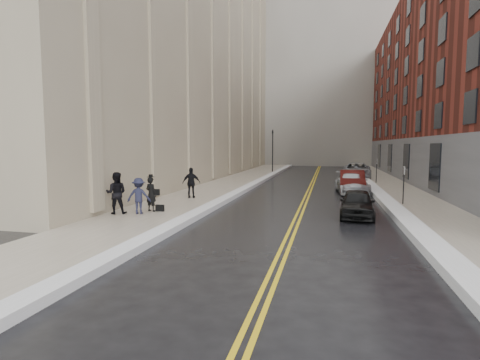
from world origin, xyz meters
The scene contains 22 objects.
ground centered at (0.00, 0.00, 0.00)m, with size 160.00×160.00×0.00m, color black.
sidewalk_left centered at (-4.50, 16.00, 0.07)m, with size 4.00×64.00×0.15m, color gray.
sidewalk_right centered at (9.00, 16.00, 0.07)m, with size 3.00×64.00×0.15m, color gray.
lane_stripe_a centered at (2.38, 16.00, 0.00)m, with size 0.12×64.00×0.01m, color gold.
lane_stripe_b centered at (2.62, 16.00, 0.00)m, with size 0.12×64.00×0.01m, color gold.
snow_ridge_left centered at (-2.20, 16.00, 0.13)m, with size 0.70×60.80×0.26m, color white.
snow_ridge_right centered at (7.15, 16.00, 0.15)m, with size 0.85×60.80×0.30m, color white.
building_left centered at (-14.50, 23.00, 17.50)m, with size 16.00×50.00×35.00m, color #9E9177.
tower_far_center centered at (1.00, 56.00, 26.00)m, with size 28.00×16.00×52.00m, color gray.
tower_far_right centered at (14.00, 66.00, 22.00)m, with size 22.00×18.00×44.00m, color slate.
tower_far_left centered at (-12.00, 72.00, 30.00)m, with size 22.00×18.00×60.00m, color slate.
traffic_signal centered at (-2.60, 30.00, 3.08)m, with size 0.18×0.15×5.20m.
parking_sign_near centered at (7.90, 8.00, 1.36)m, with size 0.06×0.35×2.23m.
parking_sign_far centered at (7.90, 20.00, 1.36)m, with size 0.06×0.35×2.23m.
car_black centered at (5.20, 4.24, 0.65)m, with size 1.53×3.80×1.29m, color black.
car_maroon centered at (5.52, 13.88, 0.80)m, with size 1.68×4.83×1.59m, color #3F0D0B.
car_silver_near centered at (5.46, 13.48, 0.72)m, with size 2.01×4.94×1.43m, color #AEB1B6.
car_silver_far centered at (6.62, 25.17, 0.83)m, with size 2.74×5.94×1.65m, color #A3A5AB.
pedestrian_main centered at (-4.57, 2.64, 0.99)m, with size 0.61×0.40×1.69m, color black.
pedestrian_a centered at (-5.86, 1.65, 1.14)m, with size 0.96×0.75×1.97m, color black.
pedestrian_b centered at (-4.83, 1.90, 1.00)m, with size 1.10×0.63×1.70m, color #1C1D32.
pedestrian_c centered at (-4.32, 7.51, 1.08)m, with size 1.09×0.45×1.86m, color black.
Camera 1 is at (3.83, -13.99, 3.37)m, focal length 28.00 mm.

